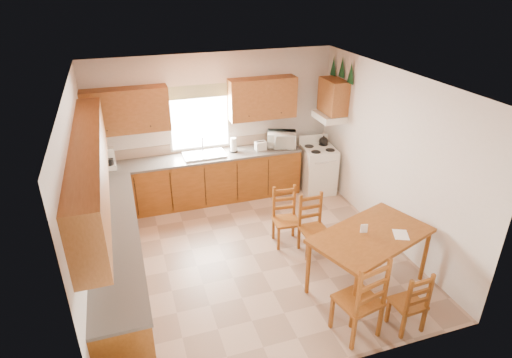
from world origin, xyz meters
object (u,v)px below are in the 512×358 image
object	(u,v)px
dining_table	(368,260)
chair_far_right	(314,226)
microwave	(282,139)
chair_far_left	(286,218)
chair_near_right	(409,299)
stove	(318,170)
chair_near_left	(359,295)

from	to	relation	value
dining_table	chair_far_right	world-z (taller)	chair_far_right
microwave	chair_far_right	world-z (taller)	microwave
dining_table	chair_far_left	size ratio (longest dim) A/B	1.70
microwave	chair_near_right	size ratio (longest dim) A/B	0.58
chair_far_left	chair_far_right	size ratio (longest dim) A/B	0.99
dining_table	chair_near_right	xyz separation A→B (m)	(0.06, -0.82, 0.00)
microwave	chair_far_left	xyz separation A→B (m)	(-0.59, -1.77, -0.60)
chair_far_left	microwave	bearing A→B (deg)	77.28
stove	chair_near_left	size ratio (longest dim) A/B	0.78
chair_near_left	chair_far_left	xyz separation A→B (m)	(-0.09, 2.02, -0.09)
chair_near_left	chair_far_left	distance (m)	2.03
chair_near_left	chair_far_right	bearing A→B (deg)	-108.80
stove	chair_far_right	xyz separation A→B (m)	(-0.97, -1.87, 0.03)
dining_table	chair_near_right	size ratio (longest dim) A/B	1.86
microwave	chair_far_left	bearing A→B (deg)	-87.41
stove	dining_table	size ratio (longest dim) A/B	0.55
chair_far_left	dining_table	bearing A→B (deg)	-57.57
chair_near_left	chair_near_right	world-z (taller)	chair_near_left
microwave	dining_table	distance (m)	3.15
chair_near_left	chair_far_right	xyz separation A→B (m)	(0.21, 1.65, -0.09)
stove	chair_far_right	distance (m)	2.11
chair_near_right	chair_near_left	bearing A→B (deg)	-13.65
microwave	chair_far_left	distance (m)	1.96
chair_near_right	stove	bearing A→B (deg)	-101.51
chair_near_right	chair_far_right	distance (m)	1.82
chair_near_left	chair_far_right	size ratio (longest dim) A/B	1.19
microwave	chair_near_left	size ratio (longest dim) A/B	0.44
chair_near_left	chair_near_right	size ratio (longest dim) A/B	1.31
microwave	chair_far_right	xyz separation A→B (m)	(-0.29, -2.14, -0.59)
chair_far_right	chair_far_left	bearing A→B (deg)	129.09
stove	chair_far_left	world-z (taller)	chair_far_left
dining_table	chair_far_right	distance (m)	1.02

